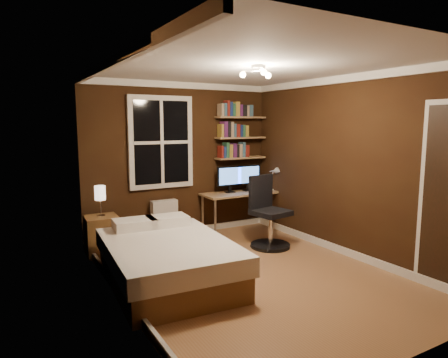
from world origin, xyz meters
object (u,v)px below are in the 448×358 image
desk_lamp (274,178)px  bed (168,260)px  radiator (164,220)px  nightstand (102,235)px  monitor_right (248,178)px  office_chair (268,219)px  desk (242,196)px  monitor_left (230,179)px  bedside_lamp (100,201)px

desk_lamp → bed: bearing=-151.8°
bed → radiator: bearing=73.9°
nightstand → bed: bearing=-70.5°
monitor_right → office_chair: monitor_right is taller
desk_lamp → office_chair: (-0.72, -0.82, -0.47)m
bed → monitor_right: (2.16, 1.60, 0.63)m
office_chair → bed: bearing=-173.4°
radiator → desk: desk is taller
desk → desk_lamp: 0.65m
monitor_right → monitor_left: bearing=180.0°
bedside_lamp → monitor_left: bearing=4.7°
nightstand → office_chair: 2.43m
bed → bedside_lamp: bearing=110.9°
monitor_left → nightstand: bearing=-175.3°
desk → desk_lamp: size_ratio=3.22×
bedside_lamp → desk: 2.43m
desk → monitor_left: bearing=160.7°
radiator → monitor_left: bearing=-5.0°
bed → monitor_right: 2.76m
radiator → monitor_left: size_ratio=1.30×
nightstand → radiator: (1.05, 0.28, 0.04)m
desk_lamp → bedside_lamp: bearing=179.0°
monitor_left → monitor_right: bearing=0.0°
desk → office_chair: size_ratio=1.32×
monitor_left → desk_lamp: bearing=-17.3°
bedside_lamp → monitor_right: (2.59, 0.18, 0.13)m
monitor_right → office_chair: (-0.33, -1.05, -0.48)m
bed → desk_lamp: desk_lamp is taller
bedside_lamp → monitor_right: bearing=4.0°
bed → nightstand: 1.48m
nightstand → office_chair: office_chair is taller
desk → monitor_right: size_ratio=2.92×
bed → monitor_left: monitor_left is taller
nightstand → office_chair: (2.26, -0.87, 0.14)m
radiator → desk_lamp: bearing=-10.0°
bedside_lamp → monitor_right: 2.60m
nightstand → desk_lamp: size_ratio=1.26×
nightstand → desk: size_ratio=0.39×
bed → monitor_right: bearing=40.7°
radiator → bedside_lamp: bearing=-164.9°
bed → monitor_right: monitor_right is taller
desk → office_chair: office_chair is taller
bed → nightstand: size_ratio=3.54×
nightstand → desk_lamp: (2.98, -0.05, 0.62)m
bedside_lamp → monitor_right: monitor_right is taller
monitor_left → bedside_lamp: bearing=-175.3°
bedside_lamp → office_chair: (2.26, -0.87, -0.35)m
nightstand → office_chair: size_ratio=0.51×
desk → monitor_right: 0.34m
bedside_lamp → monitor_left: size_ratio=0.90×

